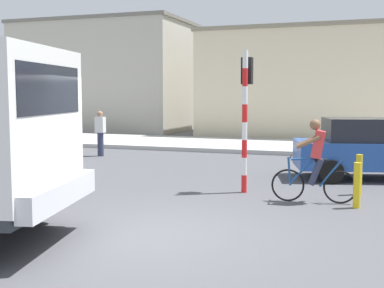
% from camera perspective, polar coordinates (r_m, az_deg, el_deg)
% --- Properties ---
extents(ground_plane, '(120.00, 120.00, 0.00)m').
position_cam_1_polar(ground_plane, '(8.42, -4.83, -9.78)').
color(ground_plane, '#4C4C51').
extents(sidewalk_far, '(80.00, 5.00, 0.16)m').
position_cam_1_polar(sidewalk_far, '(21.29, 10.34, -0.27)').
color(sidewalk_far, '#ADADA8').
rests_on(sidewalk_far, ground).
extents(cyclist, '(1.72, 0.52, 1.72)m').
position_cam_1_polar(cyclist, '(10.74, 13.57, -1.86)').
color(cyclist, black).
rests_on(cyclist, ground).
extents(traffic_light_pole, '(0.24, 0.43, 3.20)m').
position_cam_1_polar(traffic_light_pole, '(11.57, 6.02, 4.77)').
color(traffic_light_pole, red).
rests_on(traffic_light_pole, ground).
extents(car_red_near, '(4.30, 2.68, 1.60)m').
position_cam_1_polar(car_red_near, '(14.18, 19.48, -0.43)').
color(car_red_near, '#234C9E').
rests_on(car_red_near, ground).
extents(pedestrian_near_kerb, '(0.34, 0.22, 1.62)m').
position_cam_1_polar(pedestrian_near_kerb, '(18.58, -10.21, 1.25)').
color(pedestrian_near_kerb, '#2D334C').
rests_on(pedestrian_near_kerb, ground).
extents(bollard_near, '(0.14, 0.14, 0.90)m').
position_cam_1_polar(bollard_near, '(10.51, 17.96, -4.42)').
color(bollard_near, gold).
rests_on(bollard_near, ground).
extents(bollard_far, '(0.14, 0.14, 0.90)m').
position_cam_1_polar(bollard_far, '(11.89, 18.15, -3.28)').
color(bollard_far, gold).
rests_on(bollard_far, ground).
extents(building_corner_left, '(10.46, 6.33, 6.63)m').
position_cam_1_polar(building_corner_left, '(32.58, -9.54, 7.46)').
color(building_corner_left, '#B2AD9E').
rests_on(building_corner_left, ground).
extents(building_mid_block, '(9.60, 7.56, 5.47)m').
position_cam_1_polar(building_mid_block, '(27.83, 11.96, 6.55)').
color(building_mid_block, beige).
rests_on(building_mid_block, ground).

